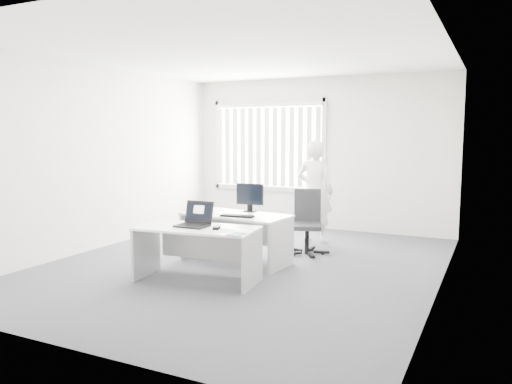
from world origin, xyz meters
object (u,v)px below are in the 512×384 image
at_px(office_chair, 307,234).
at_px(person, 315,191).
at_px(desk_far, 236,227).
at_px(laptop, 192,215).
at_px(monitor, 250,198).
at_px(desk_near, 197,242).

relative_size(office_chair, person, 0.57).
height_order(desk_far, laptop, laptop).
xyz_separation_m(desk_far, monitor, (0.09, 0.26, 0.39)).
relative_size(desk_near, laptop, 4.00).
height_order(person, monitor, person).
relative_size(person, monitor, 4.17).
height_order(office_chair, monitor, monitor).
distance_m(person, laptop, 2.80).
distance_m(desk_near, monitor, 1.33).
relative_size(desk_near, desk_far, 0.98).
height_order(desk_near, person, person).
distance_m(office_chair, person, 1.00).
relative_size(desk_far, laptop, 4.08).
bearing_deg(monitor, desk_far, -114.24).
distance_m(desk_near, desk_far, 1.01).
bearing_deg(desk_far, office_chair, 57.57).
bearing_deg(person, monitor, 74.93).
height_order(office_chair, person, person).
relative_size(desk_near, office_chair, 1.60).
bearing_deg(monitor, laptop, -101.30).
bearing_deg(laptop, desk_near, 4.52).
bearing_deg(desk_far, laptop, -86.55).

